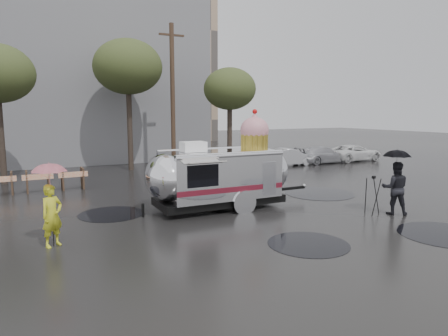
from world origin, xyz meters
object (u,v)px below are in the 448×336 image
person_left (52,216)px  person_right (395,188)px  airstream_trailer (221,173)px  tripod (373,192)px

person_left → person_right: size_ratio=0.90×
airstream_trailer → person_left: bearing=-162.7°
tripod → airstream_trailer: bearing=128.8°
person_left → airstream_trailer: bearing=-16.1°
person_left → person_right: 11.32m
airstream_trailer → person_right: (5.09, -3.69, -0.39)m
airstream_trailer → person_left: 6.37m
person_right → tripod: size_ratio=1.36×
airstream_trailer → tripod: size_ratio=5.09×
airstream_trailer → person_right: 6.29m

